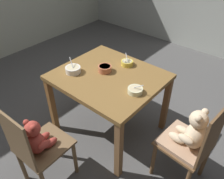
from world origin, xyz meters
TOP-DOWN VIEW (x-y plane):
  - ground_plane at (0.00, 0.00)m, footprint 5.20×5.20m
  - dining_table at (0.00, 0.00)m, footprint 1.00×0.89m
  - teddy_chair_near_right at (0.92, -0.05)m, footprint 0.42×0.41m
  - teddy_chair_near_front at (-0.00, -0.88)m, footprint 0.38×0.42m
  - porridge_bowl_white_near_left at (-0.30, -0.19)m, footprint 0.16×0.15m
  - porridge_bowl_cream_near_right at (0.36, -0.06)m, footprint 0.14×0.13m
  - porridge_bowl_yellow_far_center at (0.02, 0.27)m, footprint 0.12×0.12m
  - porridge_bowl_terracotta_center at (-0.07, 0.03)m, footprint 0.13×0.13m

SIDE VIEW (x-z plane):
  - ground_plane at x=0.00m, z-range -0.04..0.00m
  - teddy_chair_near_front at x=0.00m, z-range 0.06..0.97m
  - teddy_chair_near_right at x=0.92m, z-range 0.08..1.01m
  - dining_table at x=0.00m, z-range 0.28..1.00m
  - porridge_bowl_cream_near_right at x=0.36m, z-range 0.70..0.81m
  - porridge_bowl_yellow_far_center at x=0.02m, z-range 0.70..0.81m
  - porridge_bowl_white_near_left at x=-0.30m, z-range 0.69..0.83m
  - porridge_bowl_terracotta_center at x=-0.07m, z-range 0.73..0.79m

